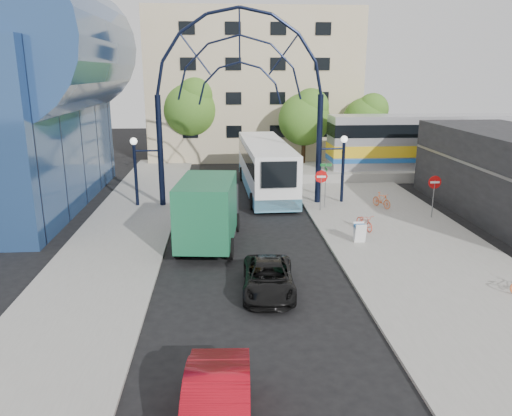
{
  "coord_description": "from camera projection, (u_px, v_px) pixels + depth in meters",
  "views": [
    {
      "loc": [
        -1.2,
        -17.2,
        8.38
      ],
      "look_at": [
        0.42,
        6.0,
        1.98
      ],
      "focal_mm": 35.0,
      "sensor_mm": 36.0,
      "label": 1
    }
  ],
  "objects": [
    {
      "name": "ground",
      "position": [
        256.0,
        301.0,
        18.84
      ],
      "size": [
        120.0,
        120.0,
        0.0
      ],
      "primitive_type": "plane",
      "color": "black",
      "rests_on": "ground"
    },
    {
      "name": "sidewalk_east",
      "position": [
        421.0,
        256.0,
        23.21
      ],
      "size": [
        8.0,
        56.0,
        0.12
      ],
      "primitive_type": "cube",
      "color": "gray",
      "rests_on": "ground"
    },
    {
      "name": "plaza_west",
      "position": [
        114.0,
        249.0,
        24.16
      ],
      "size": [
        5.0,
        50.0,
        0.12
      ],
      "primitive_type": "cube",
      "color": "gray",
      "rests_on": "ground"
    },
    {
      "name": "gateway_arch",
      "position": [
        240.0,
        68.0,
        30.04
      ],
      "size": [
        13.64,
        0.44,
        12.1
      ],
      "color": "black",
      "rests_on": "ground"
    },
    {
      "name": "stop_sign",
      "position": [
        321.0,
        180.0,
        30.18
      ],
      "size": [
        0.8,
        0.07,
        2.5
      ],
      "color": "slate",
      "rests_on": "sidewalk_east"
    },
    {
      "name": "do_not_enter_sign",
      "position": [
        434.0,
        186.0,
        28.68
      ],
      "size": [
        0.76,
        0.07,
        2.48
      ],
      "color": "slate",
      "rests_on": "sidewalk_east"
    },
    {
      "name": "street_name_sign",
      "position": [
        326.0,
        176.0,
        30.75
      ],
      "size": [
        0.7,
        0.7,
        2.8
      ],
      "color": "slate",
      "rests_on": "sidewalk_east"
    },
    {
      "name": "sandwich_board",
      "position": [
        360.0,
        230.0,
        24.77
      ],
      "size": [
        0.55,
        0.61,
        0.99
      ],
      "color": "white",
      "rests_on": "sidewalk_east"
    },
    {
      "name": "apartment_block",
      "position": [
        252.0,
        85.0,
        50.76
      ],
      "size": [
        20.0,
        12.1,
        14.0
      ],
      "color": "#C7B48A",
      "rests_on": "ground"
    },
    {
      "name": "train_platform",
      "position": [
        478.0,
        171.0,
        41.24
      ],
      "size": [
        32.0,
        5.0,
        0.8
      ],
      "primitive_type": "cube",
      "color": "gray",
      "rests_on": "ground"
    },
    {
      "name": "train_car",
      "position": [
        482.0,
        141.0,
        40.58
      ],
      "size": [
        25.1,
        3.05,
        4.2
      ],
      "color": "#B7B7BC",
      "rests_on": "train_platform"
    },
    {
      "name": "tree_north_a",
      "position": [
        306.0,
        116.0,
        42.97
      ],
      "size": [
        4.48,
        4.48,
        7.0
      ],
      "color": "#382314",
      "rests_on": "ground"
    },
    {
      "name": "tree_north_b",
      "position": [
        192.0,
        106.0,
        45.97
      ],
      "size": [
        5.12,
        5.12,
        8.0
      ],
      "color": "#382314",
      "rests_on": "ground"
    },
    {
      "name": "tree_north_c",
      "position": [
        367.0,
        118.0,
        45.38
      ],
      "size": [
        4.16,
        4.16,
        6.5
      ],
      "color": "#382314",
      "rests_on": "ground"
    },
    {
      "name": "city_bus",
      "position": [
        265.0,
        166.0,
        35.47
      ],
      "size": [
        3.41,
        13.04,
        3.55
      ],
      "rotation": [
        0.0,
        0.0,
        0.03
      ],
      "color": "white",
      "rests_on": "ground"
    },
    {
      "name": "green_truck",
      "position": [
        209.0,
        210.0,
        24.72
      ],
      "size": [
        3.18,
        7.03,
        3.44
      ],
      "rotation": [
        0.0,
        0.0,
        -0.1
      ],
      "color": "black",
      "rests_on": "ground"
    },
    {
      "name": "black_suv",
      "position": [
        268.0,
        278.0,
        19.4
      ],
      "size": [
        2.23,
        4.39,
        1.19
      ],
      "primitive_type": "imported",
      "rotation": [
        0.0,
        0.0,
        -0.06
      ],
      "color": "black",
      "rests_on": "ground"
    },
    {
      "name": "red_sedan",
      "position": [
        217.0,
        412.0,
        11.57
      ],
      "size": [
        1.77,
        4.6,
        1.5
      ],
      "primitive_type": "imported",
      "rotation": [
        0.0,
        0.0,
        -0.04
      ],
      "color": "maroon",
      "rests_on": "ground"
    },
    {
      "name": "bike_near_a",
      "position": [
        365.0,
        222.0,
        26.82
      ],
      "size": [
        0.94,
        1.72,
        0.85
      ],
      "primitive_type": "imported",
      "rotation": [
        0.0,
        0.0,
        0.24
      ],
      "color": "red",
      "rests_on": "sidewalk_east"
    },
    {
      "name": "bike_near_b",
      "position": [
        382.0,
        200.0,
        31.17
      ],
      "size": [
        1.08,
        1.59,
        0.93
      ],
      "primitive_type": "imported",
      "rotation": [
        0.0,
        0.0,
        0.45
      ],
      "color": "#DB5D2B",
      "rests_on": "sidewalk_east"
    }
  ]
}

